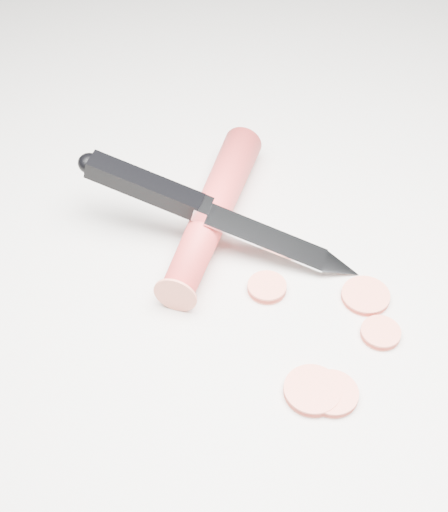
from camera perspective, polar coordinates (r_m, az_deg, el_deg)
ground at (r=0.58m, az=4.35°, el=-2.29°), size 2.40×2.40×0.00m
carrot at (r=0.61m, az=-0.89°, el=3.64°), size 0.17×0.15×0.03m
carrot_slice_0 at (r=0.57m, az=11.25°, el=-3.15°), size 0.04×0.04×0.01m
carrot_slice_1 at (r=0.55m, az=12.42°, el=-6.04°), size 0.03×0.03×0.01m
carrot_slice_2 at (r=0.52m, az=8.64°, el=-10.82°), size 0.04×0.04×0.01m
carrot_slice_3 at (r=0.52m, az=7.08°, el=-10.63°), size 0.04×0.04×0.01m
carrot_slice_4 at (r=0.57m, az=3.46°, el=-2.53°), size 0.03×0.03×0.01m
kitchen_knife at (r=0.58m, az=-0.41°, el=3.49°), size 0.18×0.20×0.07m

